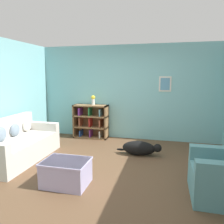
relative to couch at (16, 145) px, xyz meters
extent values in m
plane|color=brown|center=(2.00, -0.04, -0.32)|extent=(14.00, 14.00, 0.00)
cube|color=#7AB7BC|center=(2.00, 2.21, 0.98)|extent=(5.60, 0.10, 2.60)
cube|color=silver|center=(3.00, 2.15, 1.23)|extent=(0.32, 0.02, 0.40)
cube|color=#568EAD|center=(3.00, 2.14, 1.23)|extent=(0.24, 0.01, 0.32)
cube|color=beige|center=(0.06, 0.01, -0.10)|extent=(0.90, 1.87, 0.44)
cube|color=beige|center=(-0.31, 0.01, 0.34)|extent=(0.16, 1.87, 0.43)
cube|color=beige|center=(0.06, 0.86, 0.22)|extent=(0.90, 0.16, 0.20)
ellipsoid|color=slate|center=(-0.19, -0.21, 0.28)|extent=(0.14, 0.31, 0.31)
ellipsoid|color=slate|center=(-0.19, 0.23, 0.26)|extent=(0.14, 0.28, 0.28)
ellipsoid|color=beige|center=(-0.19, 0.66, 0.26)|extent=(0.14, 0.28, 0.28)
cube|color=olive|center=(0.50, 1.96, 0.16)|extent=(0.04, 0.36, 0.95)
cube|color=olive|center=(1.44, 1.96, 0.16)|extent=(0.04, 0.36, 0.95)
cube|color=olive|center=(0.97, 2.13, 0.16)|extent=(0.98, 0.02, 0.95)
cube|color=olive|center=(0.97, 1.96, -0.30)|extent=(0.98, 0.36, 0.04)
cube|color=olive|center=(0.97, 1.96, 0.00)|extent=(0.98, 0.36, 0.04)
cube|color=olive|center=(0.97, 1.96, 0.32)|extent=(0.98, 0.36, 0.04)
cube|color=olive|center=(0.97, 1.96, 0.62)|extent=(0.98, 0.36, 0.04)
cube|color=#234C9E|center=(0.68, 1.95, -0.21)|extent=(0.03, 0.27, 0.19)
cube|color=brown|center=(0.67, 1.95, 0.14)|extent=(0.03, 0.27, 0.24)
cube|color=#7A2D84|center=(0.67, 1.95, 0.44)|extent=(0.05, 0.27, 0.21)
cube|color=#7A2D84|center=(0.98, 1.95, -0.18)|extent=(0.03, 0.27, 0.24)
cube|color=#B22823|center=(0.97, 1.95, 0.15)|extent=(0.03, 0.27, 0.26)
cube|color=#287A3D|center=(0.97, 1.95, 0.45)|extent=(0.03, 0.27, 0.24)
cube|color=silver|center=(1.27, 1.95, -0.20)|extent=(0.03, 0.27, 0.21)
cube|color=brown|center=(1.27, 1.95, 0.12)|extent=(0.04, 0.27, 0.21)
cube|color=#60939E|center=(1.28, 1.95, 0.43)|extent=(0.03, 0.27, 0.20)
cube|color=slate|center=(3.91, -0.56, -0.10)|extent=(0.92, 0.86, 0.44)
cube|color=slate|center=(3.91, -0.22, 0.24)|extent=(0.92, 0.18, 0.22)
cube|color=#ADA3CC|center=(1.50, -0.75, -0.11)|extent=(0.71, 0.53, 0.41)
cube|color=#BBB0DC|center=(1.50, -0.75, 0.08)|extent=(0.74, 0.55, 0.03)
ellipsoid|color=black|center=(2.48, 0.89, -0.16)|extent=(0.74, 0.29, 0.32)
sphere|color=black|center=(2.90, 0.89, -0.12)|extent=(0.18, 0.18, 0.18)
ellipsoid|color=black|center=(2.07, 0.93, -0.24)|extent=(0.20, 0.05, 0.05)
cylinder|color=silver|center=(1.05, 1.96, 0.72)|extent=(0.09, 0.09, 0.17)
sphere|color=yellow|center=(1.05, 1.96, 0.85)|extent=(0.12, 0.12, 0.12)
camera|label=1|loc=(3.04, -3.81, 1.45)|focal=35.00mm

